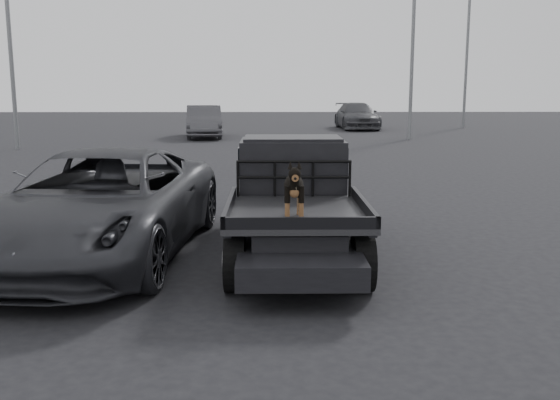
{
  "coord_description": "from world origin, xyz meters",
  "views": [
    {
      "loc": [
        -0.32,
        -8.15,
        2.61
      ],
      "look_at": [
        -0.22,
        -0.68,
        1.26
      ],
      "focal_mm": 40.0,
      "sensor_mm": 36.0,
      "label": 1
    }
  ],
  "objects_px": {
    "distant_car_a": "(204,121)",
    "distant_car_b": "(357,116)",
    "dog": "(294,190)",
    "floodlight_far": "(469,8)",
    "flatbed_ute": "(294,227)",
    "parked_suv": "(101,205)"
  },
  "relations": [
    {
      "from": "flatbed_ute",
      "to": "dog",
      "type": "height_order",
      "value": "dog"
    },
    {
      "from": "flatbed_ute",
      "to": "distant_car_b",
      "type": "bearing_deg",
      "value": 80.49
    },
    {
      "from": "dog",
      "to": "parked_suv",
      "type": "distance_m",
      "value": 3.31
    },
    {
      "from": "flatbed_ute",
      "to": "distant_car_a",
      "type": "relative_size",
      "value": 1.06
    },
    {
      "from": "distant_car_a",
      "to": "floodlight_far",
      "type": "bearing_deg",
      "value": 18.92
    },
    {
      "from": "dog",
      "to": "parked_suv",
      "type": "bearing_deg",
      "value": 153.71
    },
    {
      "from": "flatbed_ute",
      "to": "distant_car_b",
      "type": "xyz_separation_m",
      "value": [
        5.1,
        30.45,
        0.36
      ]
    },
    {
      "from": "dog",
      "to": "distant_car_a",
      "type": "height_order",
      "value": "distant_car_a"
    },
    {
      "from": "flatbed_ute",
      "to": "floodlight_far",
      "type": "xyz_separation_m",
      "value": [
        12.24,
        31.43,
        7.1
      ]
    },
    {
      "from": "distant_car_a",
      "to": "distant_car_b",
      "type": "distance_m",
      "value": 11.25
    },
    {
      "from": "dog",
      "to": "parked_suv",
      "type": "xyz_separation_m",
      "value": [
        -2.94,
        1.45,
        -0.46
      ]
    },
    {
      "from": "flatbed_ute",
      "to": "distant_car_a",
      "type": "xyz_separation_m",
      "value": [
        -3.92,
        23.72,
        0.38
      ]
    },
    {
      "from": "dog",
      "to": "floodlight_far",
      "type": "distance_m",
      "value": 35.64
    },
    {
      "from": "flatbed_ute",
      "to": "distant_car_b",
      "type": "height_order",
      "value": "distant_car_b"
    },
    {
      "from": "parked_suv",
      "to": "distant_car_a",
      "type": "relative_size",
      "value": 1.17
    },
    {
      "from": "dog",
      "to": "distant_car_a",
      "type": "distance_m",
      "value": 25.44
    },
    {
      "from": "parked_suv",
      "to": "distant_car_b",
      "type": "xyz_separation_m",
      "value": [
        8.1,
        30.43,
        -0.0
      ]
    },
    {
      "from": "flatbed_ute",
      "to": "dog",
      "type": "bearing_deg",
      "value": -92.4
    },
    {
      "from": "flatbed_ute",
      "to": "parked_suv",
      "type": "bearing_deg",
      "value": 179.51
    },
    {
      "from": "floodlight_far",
      "to": "dog",
      "type": "bearing_deg",
      "value": -110.53
    },
    {
      "from": "dog",
      "to": "floodlight_far",
      "type": "height_order",
      "value": "floodlight_far"
    },
    {
      "from": "flatbed_ute",
      "to": "dog",
      "type": "distance_m",
      "value": 1.65
    }
  ]
}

